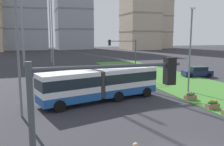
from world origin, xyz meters
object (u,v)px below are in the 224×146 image
object	(u,v)px
traffic_light_far_right	(126,52)
apartment_tower_east	(152,9)
flower_planter_2	(212,104)
streetlight_median	(190,47)
articulated_bus	(101,84)
streetlight_left	(18,52)
apartment_tower_eastcentre	(140,6)
flower_planter_3	(190,96)
apartment_tower_centre	(72,2)
traffic_light_near_left	(89,121)
car_navy_sedan	(197,72)

from	to	relation	value
traffic_light_far_right	apartment_tower_east	size ratio (longest dim) A/B	0.14
flower_planter_2	streetlight_median	world-z (taller)	streetlight_median
articulated_bus	flower_planter_2	xyz separation A→B (m)	(8.23, -5.56, -1.23)
streetlight_left	apartment_tower_eastcentre	world-z (taller)	apartment_tower_eastcentre
flower_planter_3	apartment_tower_eastcentre	xyz separation A→B (m)	(34.42, 86.74, 19.89)
traffic_light_far_right	apartment_tower_centre	bearing A→B (deg)	85.71
flower_planter_3	traffic_light_far_right	size ratio (longest dim) A/B	0.19
traffic_light_far_right	streetlight_left	world-z (taller)	streetlight_left
traffic_light_near_left	traffic_light_far_right	size ratio (longest dim) A/B	0.97
car_navy_sedan	flower_planter_3	distance (m)	14.64
traffic_light_near_left	apartment_tower_east	distance (m)	125.67
car_navy_sedan	traffic_light_far_right	distance (m)	11.77
traffic_light_far_right	apartment_tower_eastcentre	distance (m)	84.47
streetlight_left	streetlight_median	distance (m)	17.36
flower_planter_3	apartment_tower_eastcentre	size ratio (longest dim) A/B	0.03
flower_planter_2	apartment_tower_east	size ratio (longest dim) A/B	0.03
flower_planter_2	traffic_light_near_left	xyz separation A→B (m)	(-12.75, -9.76, 3.42)
flower_planter_2	streetlight_left	world-z (taller)	streetlight_left
apartment_tower_eastcentre	apartment_tower_east	xyz separation A→B (m)	(11.85, 10.23, -0.13)
traffic_light_far_right	apartment_tower_east	xyz separation A→B (m)	(48.12, 84.74, 16.24)
car_navy_sedan	traffic_light_near_left	bearing A→B (deg)	-132.80
traffic_light_near_left	streetlight_left	distance (m)	13.13
streetlight_left	streetlight_median	size ratio (longest dim) A/B	0.99
articulated_bus	car_navy_sedan	world-z (taller)	articulated_bus
flower_planter_2	traffic_light_near_left	size ratio (longest dim) A/B	0.20
flower_planter_3	articulated_bus	bearing A→B (deg)	162.80
apartment_tower_eastcentre	traffic_light_far_right	bearing A→B (deg)	-115.95
flower_planter_3	apartment_tower_east	xyz separation A→B (m)	(46.27, 96.97, 19.76)
traffic_light_near_left	streetlight_left	xyz separation A→B (m)	(-2.47, 12.84, 1.13)
articulated_bus	streetlight_left	world-z (taller)	streetlight_left
apartment_tower_centre	apartment_tower_eastcentre	distance (m)	33.07
traffic_light_near_left	apartment_tower_centre	xyz separation A→B (m)	(17.59, 114.04, 19.15)
apartment_tower_centre	traffic_light_near_left	bearing A→B (deg)	-98.77
apartment_tower_eastcentre	apartment_tower_east	size ratio (longest dim) A/B	1.01
articulated_bus	apartment_tower_centre	size ratio (longest dim) A/B	0.26
traffic_light_near_left	apartment_tower_centre	bearing A→B (deg)	81.23
traffic_light_near_left	streetlight_left	size ratio (longest dim) A/B	0.61
streetlight_left	articulated_bus	bearing A→B (deg)	19.49
streetlight_median	traffic_light_far_right	bearing A→B (deg)	112.00
apartment_tower_centre	articulated_bus	bearing A→B (deg)	-97.54
traffic_light_far_right	streetlight_left	xyz separation A→B (m)	(-13.37, -12.16, 1.03)
streetlight_left	streetlight_median	xyz separation A→B (m)	(17.12, 2.88, 0.03)
traffic_light_far_right	car_navy_sedan	bearing A→B (deg)	-5.27
traffic_light_far_right	articulated_bus	bearing A→B (deg)	-123.40
flower_planter_3	streetlight_left	bearing A→B (deg)	179.72
streetlight_left	traffic_light_far_right	bearing A→B (deg)	42.27
apartment_tower_centre	apartment_tower_eastcentre	world-z (taller)	apartment_tower_centre
traffic_light_far_right	apartment_tower_eastcentre	xyz separation A→B (m)	(36.27, 74.51, 16.37)
car_navy_sedan	flower_planter_2	size ratio (longest dim) A/B	4.21
flower_planter_2	streetlight_median	xyz separation A→B (m)	(1.90, 5.97, 4.58)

